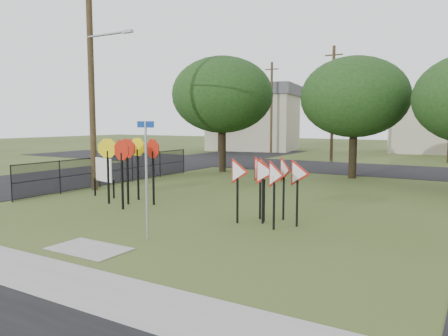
# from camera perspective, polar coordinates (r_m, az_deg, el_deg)

# --- Properties ---
(ground) EXTENTS (140.00, 140.00, 0.00)m
(ground) POSITION_cam_1_polar(r_m,az_deg,el_deg) (13.30, -9.42, -7.89)
(ground) COLOR #374A1B
(sidewalk) EXTENTS (30.00, 1.60, 0.02)m
(sidewalk) POSITION_cam_1_polar(r_m,az_deg,el_deg) (10.59, -24.63, -11.98)
(sidewalk) COLOR gray
(sidewalk) RESTS_ON ground
(street_left) EXTENTS (8.00, 50.00, 0.02)m
(street_left) POSITION_cam_1_polar(r_m,az_deg,el_deg) (28.61, -14.79, -0.50)
(street_left) COLOR black
(street_left) RESTS_ON ground
(street_far) EXTENTS (60.00, 8.00, 0.02)m
(street_far) POSITION_cam_1_polar(r_m,az_deg,el_deg) (31.13, 15.15, 0.01)
(street_far) COLOR black
(street_far) RESTS_ON ground
(curb_pad) EXTENTS (2.00, 1.20, 0.02)m
(curb_pad) POSITION_cam_1_polar(r_m,az_deg,el_deg) (11.64, -17.21, -10.06)
(curb_pad) COLOR gray
(curb_pad) RESTS_ON ground
(street_name_sign) EXTENTS (0.66, 0.12, 3.20)m
(street_name_sign) POSITION_cam_1_polar(r_m,az_deg,el_deg) (11.93, -10.11, -0.59)
(street_name_sign) COLOR #999CA1
(street_name_sign) RESTS_ON ground
(stop_sign_cluster) EXTENTS (2.40, 1.84, 2.56)m
(stop_sign_cluster) POSITION_cam_1_polar(r_m,az_deg,el_deg) (17.11, -12.24, 1.59)
(stop_sign_cluster) COLOR black
(stop_sign_cluster) RESTS_ON ground
(yield_sign_cluster) EXTENTS (2.68, 1.88, 2.11)m
(yield_sign_cluster) POSITION_cam_1_polar(r_m,az_deg,el_deg) (13.66, 5.83, -0.80)
(yield_sign_cluster) COLOR black
(yield_sign_cluster) RESTS_ON ground
(info_board) EXTENTS (1.29, 0.40, 1.67)m
(info_board) POSITION_cam_1_polar(r_m,az_deg,el_deg) (19.10, -15.44, -0.42)
(info_board) COLOR black
(info_board) RESTS_ON ground
(utility_pole_main) EXTENTS (3.55, 0.33, 10.00)m
(utility_pole_main) POSITION_cam_1_polar(r_m,az_deg,el_deg) (21.28, -16.84, 11.28)
(utility_pole_main) COLOR #483721
(utility_pole_main) RESTS_ON ground
(far_pole_a) EXTENTS (1.40, 0.24, 9.00)m
(far_pole_a) POSITION_cam_1_polar(r_m,az_deg,el_deg) (35.40, 14.00, 8.19)
(far_pole_a) COLOR #483721
(far_pole_a) RESTS_ON ground
(far_pole_c) EXTENTS (1.40, 0.24, 9.00)m
(far_pole_c) POSITION_cam_1_polar(r_m,az_deg,el_deg) (43.87, 6.21, 7.89)
(far_pole_c) COLOR #483721
(far_pole_c) RESTS_ON ground
(fence_run) EXTENTS (0.05, 11.55, 1.50)m
(fence_run) POSITION_cam_1_polar(r_m,az_deg,el_deg) (22.79, -13.85, -0.15)
(fence_run) COLOR black
(fence_run) RESTS_ON ground
(house_left) EXTENTS (10.58, 8.88, 7.20)m
(house_left) POSITION_cam_1_polar(r_m,az_deg,el_deg) (49.20, 3.91, 6.61)
(house_left) COLOR #B2AC8F
(house_left) RESTS_ON ground
(house_mid) EXTENTS (8.40, 8.40, 6.20)m
(house_mid) POSITION_cam_1_polar(r_m,az_deg,el_deg) (50.00, 26.04, 5.43)
(house_mid) COLOR #B2AC8F
(house_mid) RESTS_ON ground
(tree_near_left) EXTENTS (6.40, 6.40, 7.27)m
(tree_near_left) POSITION_cam_1_polar(r_m,az_deg,el_deg) (27.87, -0.21, 9.51)
(tree_near_left) COLOR black
(tree_near_left) RESTS_ON ground
(tree_near_mid) EXTENTS (6.00, 6.00, 6.80)m
(tree_near_mid) POSITION_cam_1_polar(r_m,az_deg,el_deg) (25.65, 16.68, 8.85)
(tree_near_mid) COLOR black
(tree_near_mid) RESTS_ON ground
(tree_far_left) EXTENTS (6.80, 6.80, 7.73)m
(tree_far_left) POSITION_cam_1_polar(r_m,az_deg,el_deg) (46.73, -0.55, 8.52)
(tree_far_left) COLOR black
(tree_far_left) RESTS_ON ground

